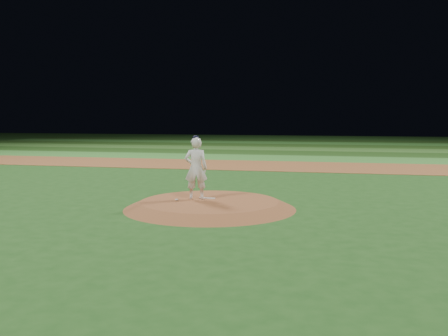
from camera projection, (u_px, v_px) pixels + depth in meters
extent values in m
plane|color=#1E4D18|center=(210.00, 208.00, 16.00)|extent=(120.00, 120.00, 0.00)
cube|color=brown|center=(270.00, 166.00, 29.56)|extent=(70.00, 6.00, 0.02)
cube|color=#357D2D|center=(281.00, 158.00, 34.89)|extent=(70.00, 5.00, 0.02)
cube|color=#1F4616|center=(288.00, 153.00, 39.73)|extent=(70.00, 5.00, 0.02)
cube|color=#387029|center=(294.00, 149.00, 44.57)|extent=(70.00, 5.00, 0.02)
cube|color=#234B18|center=(298.00, 146.00, 49.42)|extent=(70.00, 5.00, 0.02)
cube|color=#33762B|center=(302.00, 143.00, 54.26)|extent=(70.00, 5.00, 0.02)
cube|color=#204616|center=(305.00, 141.00, 59.10)|extent=(70.00, 5.00, 0.02)
cone|color=brown|center=(210.00, 205.00, 15.98)|extent=(5.50, 5.50, 0.25)
cube|color=silver|center=(207.00, 198.00, 16.40)|extent=(0.54, 0.18, 0.03)
ellipsoid|color=silver|center=(177.00, 200.00, 15.97)|extent=(0.12, 0.12, 0.06)
imported|color=white|center=(196.00, 168.00, 16.19)|extent=(0.83, 0.65, 2.02)
ellipsoid|color=black|center=(196.00, 138.00, 16.08)|extent=(0.22, 0.22, 0.15)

